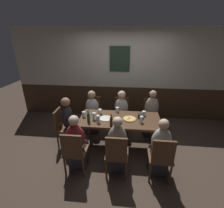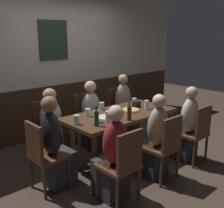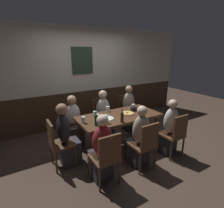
% 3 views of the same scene
% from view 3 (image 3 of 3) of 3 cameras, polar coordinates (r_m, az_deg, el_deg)
% --- Properties ---
extents(ground_plane, '(12.00, 12.00, 0.00)m').
position_cam_3_polar(ground_plane, '(3.93, 2.17, -13.85)').
color(ground_plane, '#423328').
extents(wall_back, '(6.40, 0.13, 2.60)m').
position_cam_3_polar(wall_back, '(4.89, -8.35, 8.46)').
color(wall_back, '#3D2819').
rests_on(wall_back, ground_plane).
extents(dining_table, '(1.70, 0.80, 0.74)m').
position_cam_3_polar(dining_table, '(3.64, 2.28, -4.97)').
color(dining_table, '#472D1C').
rests_on(dining_table, ground_plane).
extents(chair_head_west, '(0.40, 0.40, 0.88)m').
position_cam_3_polar(chair_head_west, '(3.26, -17.21, -11.62)').
color(chair_head_west, '#513521').
rests_on(chair_head_west, ground_plane).
extents(chair_mid_far, '(0.40, 0.40, 0.88)m').
position_cam_3_polar(chair_mid_far, '(4.35, -3.62, -3.44)').
color(chair_mid_far, '#513521').
rests_on(chair_mid_far, ground_plane).
extents(chair_right_near, '(0.40, 0.40, 0.88)m').
position_cam_3_polar(chair_right_near, '(3.62, 19.73, -8.88)').
color(chair_right_near, '#513521').
rests_on(chair_right_near, ground_plane).
extents(chair_mid_near, '(0.40, 0.40, 0.88)m').
position_cam_3_polar(chair_mid_near, '(3.12, 10.64, -12.41)').
color(chair_mid_near, '#513521').
rests_on(chair_mid_near, ground_plane).
extents(chair_right_far, '(0.40, 0.40, 0.88)m').
position_cam_3_polar(chair_right_far, '(4.72, 4.48, -1.81)').
color(chair_right_far, '#513521').
rests_on(chair_right_far, ground_plane).
extents(chair_left_far, '(0.40, 0.40, 0.88)m').
position_cam_3_polar(chair_left_far, '(4.09, -13.02, -5.24)').
color(chair_left_far, '#513521').
rests_on(chair_left_far, ground_plane).
extents(chair_left_near, '(0.40, 0.40, 0.88)m').
position_cam_3_polar(chair_left_near, '(2.74, -1.75, -16.58)').
color(chair_left_near, '#513521').
rests_on(chair_left_near, ground_plane).
extents(person_head_west, '(0.37, 0.34, 1.17)m').
position_cam_3_polar(person_head_west, '(3.29, -14.44, -11.11)').
color(person_head_west, '#2D2D38').
rests_on(person_head_west, ground_plane).
extents(person_mid_far, '(0.34, 0.37, 1.13)m').
position_cam_3_polar(person_mid_far, '(4.23, -2.60, -4.36)').
color(person_mid_far, '#2D2D38').
rests_on(person_mid_far, ground_plane).
extents(person_right_near, '(0.34, 0.37, 1.14)m').
position_cam_3_polar(person_right_near, '(3.72, 17.77, -8.32)').
color(person_right_near, '#2D2D38').
rests_on(person_right_near, ground_plane).
extents(person_mid_near, '(0.34, 0.37, 1.14)m').
position_cam_3_polar(person_mid_near, '(3.24, 8.69, -11.60)').
color(person_mid_near, '#2D2D38').
rests_on(person_mid_near, ground_plane).
extents(person_right_far, '(0.34, 0.37, 1.16)m').
position_cam_3_polar(person_right_far, '(4.60, 5.64, -2.46)').
color(person_right_far, '#2D2D38').
rests_on(person_right_far, ground_plane).
extents(person_left_far, '(0.34, 0.37, 1.11)m').
position_cam_3_polar(person_left_far, '(3.96, -12.24, -6.44)').
color(person_left_far, '#2D2D38').
rests_on(person_left_far, ground_plane).
extents(person_left_near, '(0.34, 0.37, 1.12)m').
position_cam_3_polar(person_left_near, '(2.88, -3.39, -15.47)').
color(person_left_near, '#2D2D38').
rests_on(person_left_near, ground_plane).
extents(pizza, '(0.27, 0.27, 0.03)m').
position_cam_3_polar(pizza, '(3.71, 5.04, -3.00)').
color(pizza, tan).
rests_on(pizza, dining_table).
extents(beer_glass_half, '(0.07, 0.07, 0.16)m').
position_cam_3_polar(beer_glass_half, '(3.21, -1.99, -5.07)').
color(beer_glass_half, silver).
rests_on(beer_glass_half, dining_table).
extents(pint_glass_pale, '(0.08, 0.08, 0.11)m').
position_cam_3_polar(pint_glass_pale, '(4.03, 6.93, -0.85)').
color(pint_glass_pale, silver).
rests_on(pint_glass_pale, dining_table).
extents(tumbler_water, '(0.07, 0.07, 0.16)m').
position_cam_3_polar(tumbler_water, '(3.26, -4.62, -4.70)').
color(tumbler_water, silver).
rests_on(tumbler_water, dining_table).
extents(tumbler_short, '(0.07, 0.07, 0.14)m').
position_cam_3_polar(tumbler_short, '(3.74, 9.05, -2.16)').
color(tumbler_short, silver).
rests_on(tumbler_short, dining_table).
extents(beer_glass_tall, '(0.08, 0.08, 0.11)m').
position_cam_3_polar(beer_glass_tall, '(3.82, -1.36, -1.74)').
color(beer_glass_tall, silver).
rests_on(beer_glass_tall, dining_table).
extents(pint_glass_stout, '(0.07, 0.07, 0.12)m').
position_cam_3_polar(pint_glass_stout, '(3.26, -9.24, -5.25)').
color(pint_glass_stout, silver).
rests_on(pint_glass_stout, dining_table).
extents(pint_glass_amber, '(0.08, 0.08, 0.11)m').
position_cam_3_polar(pint_glass_amber, '(3.53, -5.54, -3.38)').
color(pint_glass_amber, silver).
rests_on(pint_glass_amber, dining_table).
extents(beer_bottle_green, '(0.06, 0.06, 0.26)m').
position_cam_3_polar(beer_bottle_green, '(3.11, -5.18, -5.15)').
color(beer_bottle_green, '#194723').
rests_on(beer_bottle_green, dining_table).
extents(beer_bottle_brown, '(0.06, 0.06, 0.25)m').
position_cam_3_polar(beer_bottle_brown, '(3.24, 3.30, -4.27)').
color(beer_bottle_brown, '#42230F').
rests_on(beer_bottle_brown, dining_table).
extents(plate_white_large, '(0.26, 0.26, 0.01)m').
position_cam_3_polar(plate_white_large, '(3.44, -1.60, -4.66)').
color(plate_white_large, white).
rests_on(plate_white_large, dining_table).
extents(condiment_caddy, '(0.11, 0.09, 0.09)m').
position_cam_3_polar(condiment_caddy, '(3.89, 7.06, -1.54)').
color(condiment_caddy, black).
rests_on(condiment_caddy, dining_table).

